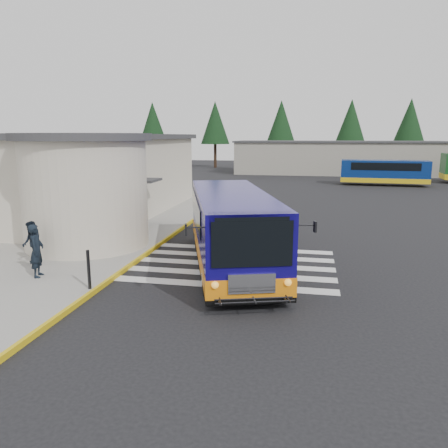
% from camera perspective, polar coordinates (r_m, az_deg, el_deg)
% --- Properties ---
extents(ground, '(140.00, 140.00, 0.00)m').
position_cam_1_polar(ground, '(17.51, 2.72, -4.63)').
color(ground, black).
rests_on(ground, ground).
extents(sidewalk, '(10.00, 34.00, 0.15)m').
position_cam_1_polar(sidewalk, '(24.08, -17.50, -0.51)').
color(sidewalk, gray).
rests_on(sidewalk, ground).
extents(curb_strip, '(0.12, 34.00, 0.16)m').
position_cam_1_polar(curb_strip, '(22.16, -6.17, -1.03)').
color(curb_strip, gold).
rests_on(curb_strip, ground).
extents(station_building, '(12.70, 18.70, 4.80)m').
position_cam_1_polar(station_building, '(27.13, -18.34, 6.06)').
color(station_building, beige).
rests_on(station_building, ground).
extents(crosswalk, '(8.00, 5.35, 0.01)m').
position_cam_1_polar(crosswalk, '(16.83, 0.63, -5.26)').
color(crosswalk, silver).
rests_on(crosswalk, ground).
extents(depot_building, '(26.40, 8.40, 4.20)m').
position_cam_1_polar(depot_building, '(58.83, 14.71, 8.42)').
color(depot_building, gray).
rests_on(depot_building, ground).
extents(tree_line, '(58.40, 4.40, 10.00)m').
position_cam_1_polar(tree_line, '(66.79, 14.76, 12.74)').
color(tree_line, black).
rests_on(tree_line, ground).
extents(transit_bus, '(5.62, 10.17, 2.79)m').
position_cam_1_polar(transit_bus, '(16.32, 1.00, -0.97)').
color(transit_bus, '#100862').
rests_on(transit_bus, ground).
extents(pedestrian_a, '(0.61, 0.76, 1.81)m').
position_cam_1_polar(pedestrian_a, '(15.99, -23.27, -3.22)').
color(pedestrian_a, black).
rests_on(pedestrian_a, sidewalk).
extents(pedestrian_b, '(1.00, 1.01, 1.64)m').
position_cam_1_polar(pedestrian_b, '(17.50, -23.80, -2.33)').
color(pedestrian_b, black).
rests_on(pedestrian_b, sidewalk).
extents(bollard, '(0.10, 0.10, 1.25)m').
position_cam_1_polar(bollard, '(14.24, -17.25, -5.70)').
color(bollard, black).
rests_on(bollard, sidewalk).
extents(far_bus_a, '(8.42, 2.90, 2.13)m').
position_cam_1_polar(far_bus_a, '(46.26, 20.19, 6.47)').
color(far_bus_a, navy).
rests_on(far_bus_a, ground).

